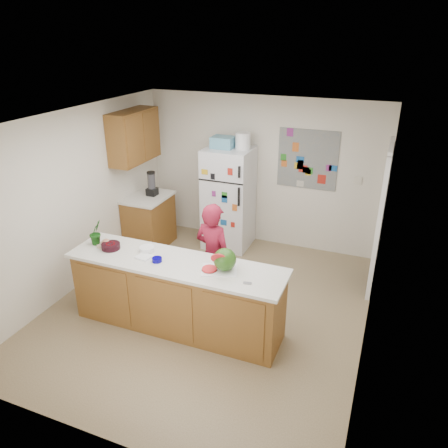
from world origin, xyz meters
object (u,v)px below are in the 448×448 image
at_px(watermelon, 225,259).
at_px(cherry_bowl, 111,246).
at_px(refrigerator, 229,198).
at_px(person, 213,256).

height_order(watermelon, cherry_bowl, watermelon).
bearing_deg(cherry_bowl, refrigerator, 74.70).
height_order(refrigerator, cherry_bowl, refrigerator).
distance_m(refrigerator, cherry_bowl, 2.47).
height_order(person, cherry_bowl, person).
bearing_deg(person, cherry_bowl, 41.50).
distance_m(refrigerator, person, 1.85).
bearing_deg(refrigerator, person, -74.84).
bearing_deg(cherry_bowl, person, 28.02).
distance_m(refrigerator, watermelon, 2.52).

